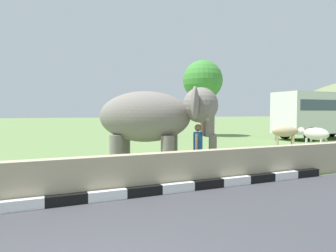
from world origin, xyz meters
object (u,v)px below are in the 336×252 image
object	(u,v)px
person_handler	(198,146)
bus_white	(322,112)
cow_mid	(315,134)
elephant	(155,118)
cow_near	(286,132)

from	to	relation	value
person_handler	bus_white	size ratio (longest dim) A/B	0.21
bus_white	cow_mid	distance (m)	8.07
person_handler	elephant	bearing A→B (deg)	148.68
person_handler	cow_near	world-z (taller)	person_handler
elephant	cow_near	size ratio (longest dim) A/B	2.18
person_handler	cow_near	distance (m)	10.12
elephant	cow_mid	distance (m)	10.23
elephant	bus_white	distance (m)	17.74
elephant	cow_mid	size ratio (longest dim) A/B	2.09
cow_mid	bus_white	bearing A→B (deg)	37.13
cow_near	cow_mid	distance (m)	2.14
elephant	bus_white	bearing A→B (deg)	23.02
person_handler	bus_white	bearing A→B (deg)	26.95
cow_near	elephant	bearing A→B (deg)	-156.97
person_handler	cow_mid	distance (m)	9.20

